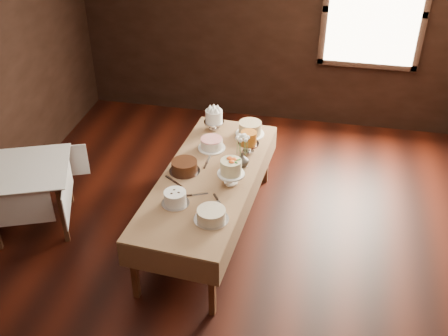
# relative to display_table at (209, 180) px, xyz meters

# --- Properties ---
(floor) EXTENTS (5.00, 6.00, 0.01)m
(floor) POSITION_rel_display_table_xyz_m (0.20, -0.41, -0.64)
(floor) COLOR black
(floor) RESTS_ON ground
(wall_back) EXTENTS (5.00, 0.02, 2.80)m
(wall_back) POSITION_rel_display_table_xyz_m (0.20, 2.59, 0.76)
(wall_back) COLOR black
(wall_back) RESTS_ON ground
(window) EXTENTS (1.10, 0.05, 1.30)m
(window) POSITION_rel_display_table_xyz_m (1.50, 2.53, 0.96)
(window) COLOR #FFEABF
(window) RESTS_ON wall_back
(display_table) EXTENTS (1.06, 2.31, 0.70)m
(display_table) POSITION_rel_display_table_xyz_m (0.00, 0.00, 0.00)
(display_table) COLOR #502B17
(display_table) RESTS_ON ground
(side_table) EXTENTS (1.09, 1.09, 0.70)m
(side_table) POSITION_rel_display_table_xyz_m (-1.81, -0.25, -0.02)
(side_table) COLOR #502B17
(side_table) RESTS_ON ground
(cake_meringue) EXTENTS (0.25, 0.25, 0.24)m
(cake_meringue) POSITION_rel_display_table_xyz_m (-0.15, 0.90, 0.16)
(cake_meringue) COLOR silver
(cake_meringue) RESTS_ON display_table
(cake_speckled) EXTENTS (0.31, 0.31, 0.15)m
(cake_speckled) POSITION_rel_display_table_xyz_m (0.26, 0.87, 0.12)
(cake_speckled) COLOR white
(cake_speckled) RESTS_ON display_table
(cake_lattice) EXTENTS (0.32, 0.32, 0.11)m
(cake_lattice) POSITION_rel_display_table_xyz_m (-0.08, 0.50, 0.10)
(cake_lattice) COLOR white
(cake_lattice) RESTS_ON display_table
(cake_caramel) EXTENTS (0.23, 0.23, 0.25)m
(cake_caramel) POSITION_rel_display_table_xyz_m (0.31, 0.50, 0.16)
(cake_caramel) COLOR silver
(cake_caramel) RESTS_ON display_table
(cake_chocolate) EXTENTS (0.31, 0.31, 0.12)m
(cake_chocolate) POSITION_rel_display_table_xyz_m (-0.25, 0.02, 0.11)
(cake_chocolate) COLOR silver
(cake_chocolate) RESTS_ON display_table
(cake_flowers) EXTENTS (0.26, 0.26, 0.27)m
(cake_flowers) POSITION_rel_display_table_xyz_m (0.23, -0.07, 0.17)
(cake_flowers) COLOR white
(cake_flowers) RESTS_ON display_table
(cake_swirl) EXTENTS (0.28, 0.28, 0.13)m
(cake_swirl) POSITION_rel_display_table_xyz_m (-0.19, -0.49, 0.11)
(cake_swirl) COLOR silver
(cake_swirl) RESTS_ON display_table
(cake_cream) EXTENTS (0.31, 0.31, 0.11)m
(cake_cream) POSITION_rel_display_table_xyz_m (0.17, -0.65, 0.10)
(cake_cream) COLOR silver
(cake_cream) RESTS_ON display_table
(cake_server_a) EXTENTS (0.23, 0.11, 0.01)m
(cake_server_a) POSITION_rel_display_table_xyz_m (-0.01, -0.31, 0.05)
(cake_server_a) COLOR silver
(cake_server_a) RESTS_ON display_table
(cake_server_b) EXTENTS (0.15, 0.22, 0.01)m
(cake_server_b) POSITION_rel_display_table_xyz_m (0.21, -0.42, 0.05)
(cake_server_b) COLOR silver
(cake_server_b) RESTS_ON display_table
(cake_server_c) EXTENTS (0.03, 0.24, 0.01)m
(cake_server_c) POSITION_rel_display_table_xyz_m (-0.07, 0.28, 0.05)
(cake_server_c) COLOR silver
(cake_server_c) RESTS_ON display_table
(cake_server_d) EXTENTS (0.22, 0.15, 0.01)m
(cake_server_d) POSITION_rel_display_table_xyz_m (0.27, 0.20, 0.05)
(cake_server_d) COLOR silver
(cake_server_d) RESTS_ON display_table
(cake_server_e) EXTENTS (0.21, 0.16, 0.01)m
(cake_server_e) POSITION_rel_display_table_xyz_m (-0.27, -0.19, 0.05)
(cake_server_e) COLOR silver
(cake_server_e) RESTS_ON display_table
(flower_vase) EXTENTS (0.17, 0.17, 0.14)m
(flower_vase) POSITION_rel_display_table_xyz_m (0.29, 0.24, 0.12)
(flower_vase) COLOR #2D2823
(flower_vase) RESTS_ON display_table
(flower_bouquet) EXTENTS (0.14, 0.14, 0.20)m
(flower_bouquet) POSITION_rel_display_table_xyz_m (0.29, 0.24, 0.31)
(flower_bouquet) COLOR white
(flower_bouquet) RESTS_ON flower_vase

